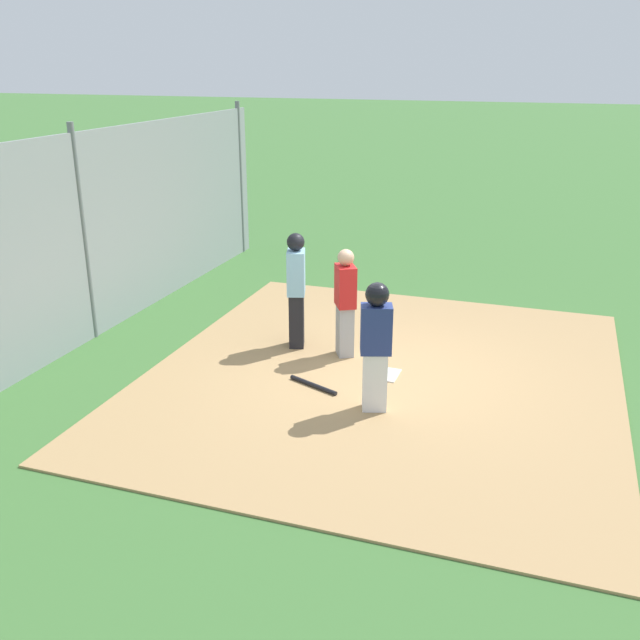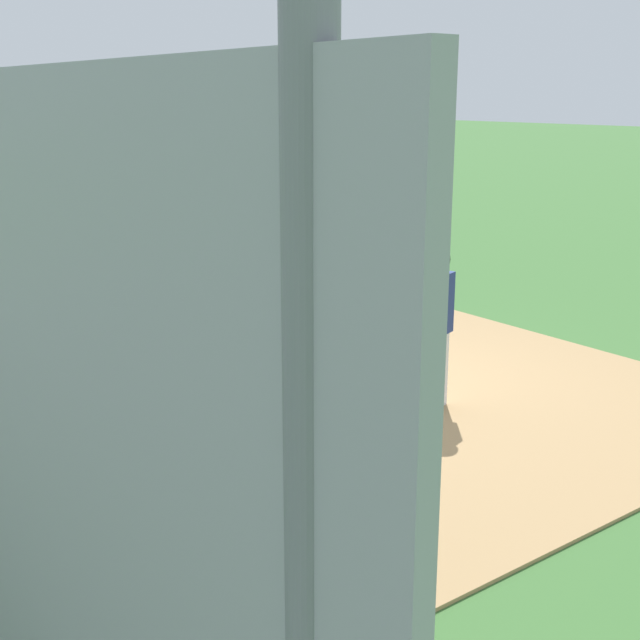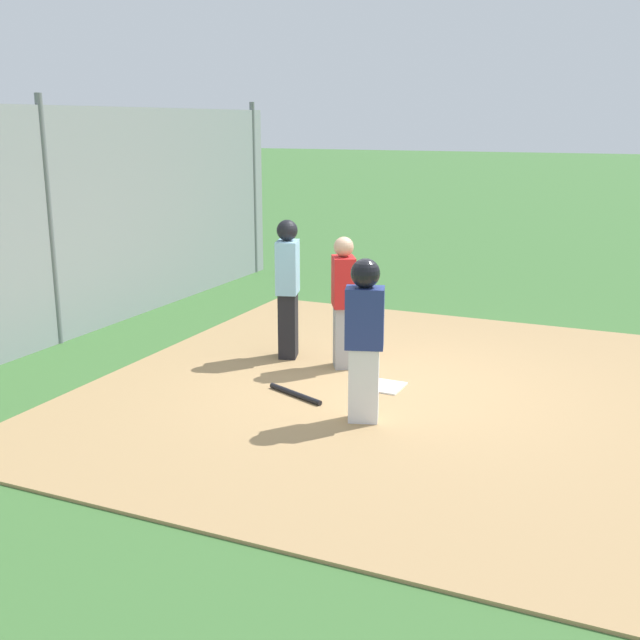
{
  "view_description": "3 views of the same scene",
  "coord_description": "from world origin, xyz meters",
  "views": [
    {
      "loc": [
        8.9,
        2.1,
        4.21
      ],
      "look_at": [
        0.38,
        -0.8,
        0.89
      ],
      "focal_mm": 39.82,
      "sensor_mm": 36.0,
      "label": 1
    },
    {
      "loc": [
        6.82,
        -5.59,
        3.12
      ],
      "look_at": [
        0.22,
        -0.65,
        0.89
      ],
      "focal_mm": 47.09,
      "sensor_mm": 36.0,
      "label": 2
    },
    {
      "loc": [
        8.01,
        2.75,
        3.01
      ],
      "look_at": [
        -0.14,
        -0.86,
        0.7
      ],
      "focal_mm": 43.5,
      "sensor_mm": 36.0,
      "label": 3
    }
  ],
  "objects": [
    {
      "name": "home_plate",
      "position": [
        0.0,
        0.0,
        0.04
      ],
      "size": [
        0.45,
        0.45,
        0.02
      ],
      "primitive_type": "cube",
      "rotation": [
        0.0,
        0.0,
        -0.02
      ],
      "color": "white",
      "rests_on": "dirt_infield"
    },
    {
      "name": "backstop_fence",
      "position": [
        0.0,
        -4.77,
        1.6
      ],
      "size": [
        12.0,
        0.1,
        3.35
      ],
      "color": "#93999E",
      "rests_on": "ground_plane"
    },
    {
      "name": "dirt_infield",
      "position": [
        0.0,
        0.0,
        0.01
      ],
      "size": [
        7.2,
        6.4,
        0.03
      ],
      "primitive_type": "cube",
      "color": "#A88456",
      "rests_on": "ground_plane"
    },
    {
      "name": "baseball_bat",
      "position": [
        0.7,
        -0.79,
        0.06
      ],
      "size": [
        0.36,
        0.77,
        0.06
      ],
      "primitive_type": "cylinder",
      "rotation": [
        0.0,
        1.57,
        4.32
      ],
      "color": "black",
      "rests_on": "dirt_infield"
    },
    {
      "name": "catcher",
      "position": [
        -0.52,
        -0.72,
        0.88
      ],
      "size": [
        0.46,
        0.41,
        1.63
      ],
      "rotation": [
        0.0,
        0.0,
        2.08
      ],
      "color": "#9E9EA3",
      "rests_on": "dirt_infield"
    },
    {
      "name": "runner",
      "position": [
        1.05,
        0.15,
        0.99
      ],
      "size": [
        0.36,
        0.44,
        1.68
      ],
      "rotation": [
        0.0,
        0.0,
        3.45
      ],
      "color": "silver",
      "rests_on": "dirt_infield"
    },
    {
      "name": "ground_plane",
      "position": [
        0.0,
        0.0,
        0.0
      ],
      "size": [
        140.0,
        140.0,
        0.0
      ],
      "primitive_type": "plane",
      "color": "#3D6B33"
    },
    {
      "name": "umpire",
      "position": [
        -0.62,
        -1.52,
        0.97
      ],
      "size": [
        0.44,
        0.36,
        1.78
      ],
      "rotation": [
        0.0,
        0.0,
        1.87
      ],
      "color": "black",
      "rests_on": "dirt_infield"
    }
  ]
}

